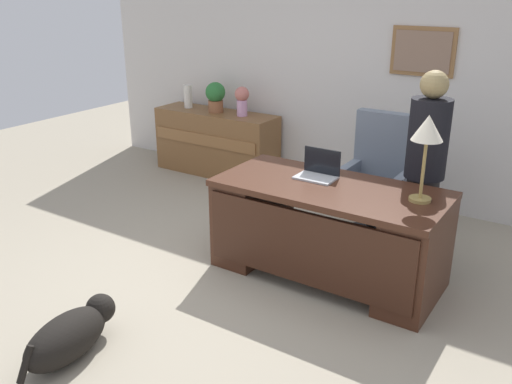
{
  "coord_description": "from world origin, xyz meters",
  "views": [
    {
      "loc": [
        2.32,
        -3.0,
        2.25
      ],
      "look_at": [
        0.16,
        0.3,
        0.75
      ],
      "focal_mm": 38.53,
      "sensor_mm": 36.0,
      "label": 1
    }
  ],
  "objects_px": {
    "desk": "(327,229)",
    "armchair": "(378,184)",
    "laptop": "(319,170)",
    "vase_empty": "(188,96)",
    "potted_plant": "(215,96)",
    "desk_lamp": "(427,134)",
    "credenza": "(217,143)",
    "person_standing": "(425,170)",
    "dog_lying": "(70,335)",
    "vase_with_flowers": "(242,99)"
  },
  "relations": [
    {
      "from": "laptop",
      "to": "dog_lying",
      "type": "bearing_deg",
      "value": -110.04
    },
    {
      "from": "credenza",
      "to": "person_standing",
      "type": "distance_m",
      "value": 3.06
    },
    {
      "from": "desk",
      "to": "laptop",
      "type": "height_order",
      "value": "laptop"
    },
    {
      "from": "potted_plant",
      "to": "credenza",
      "type": "bearing_deg",
      "value": -135.73
    },
    {
      "from": "laptop",
      "to": "desk_lamp",
      "type": "relative_size",
      "value": 0.51
    },
    {
      "from": "vase_empty",
      "to": "potted_plant",
      "type": "distance_m",
      "value": 0.44
    },
    {
      "from": "person_standing",
      "to": "desk_lamp",
      "type": "bearing_deg",
      "value": -75.72
    },
    {
      "from": "potted_plant",
      "to": "vase_empty",
      "type": "bearing_deg",
      "value": 180.0
    },
    {
      "from": "laptop",
      "to": "vase_empty",
      "type": "distance_m",
      "value": 2.95
    },
    {
      "from": "desk",
      "to": "armchair",
      "type": "bearing_deg",
      "value": 87.82
    },
    {
      "from": "desk",
      "to": "credenza",
      "type": "height_order",
      "value": "credenza"
    },
    {
      "from": "vase_with_flowers",
      "to": "potted_plant",
      "type": "xyz_separation_m",
      "value": [
        -0.39,
        0.0,
        0.0
      ]
    },
    {
      "from": "armchair",
      "to": "person_standing",
      "type": "relative_size",
      "value": 0.7
    },
    {
      "from": "armchair",
      "to": "vase_empty",
      "type": "bearing_deg",
      "value": 167.22
    },
    {
      "from": "credenza",
      "to": "desk_lamp",
      "type": "bearing_deg",
      "value": -26.75
    },
    {
      "from": "desk",
      "to": "credenza",
      "type": "distance_m",
      "value": 2.82
    },
    {
      "from": "laptop",
      "to": "person_standing",
      "type": "bearing_deg",
      "value": 32.08
    },
    {
      "from": "dog_lying",
      "to": "potted_plant",
      "type": "height_order",
      "value": "potted_plant"
    },
    {
      "from": "armchair",
      "to": "dog_lying",
      "type": "relative_size",
      "value": 1.44
    },
    {
      "from": "person_standing",
      "to": "laptop",
      "type": "bearing_deg",
      "value": -147.92
    },
    {
      "from": "person_standing",
      "to": "armchair",
      "type": "bearing_deg",
      "value": 144.38
    },
    {
      "from": "dog_lying",
      "to": "desk_lamp",
      "type": "xyz_separation_m",
      "value": [
        1.58,
        1.92,
        1.12
      ]
    },
    {
      "from": "desk",
      "to": "laptop",
      "type": "xyz_separation_m",
      "value": [
        -0.17,
        0.16,
        0.41
      ]
    },
    {
      "from": "laptop",
      "to": "potted_plant",
      "type": "relative_size",
      "value": 0.89
    },
    {
      "from": "desk_lamp",
      "to": "credenza",
      "type": "bearing_deg",
      "value": 153.25
    },
    {
      "from": "vase_empty",
      "to": "potted_plant",
      "type": "xyz_separation_m",
      "value": [
        0.43,
        0.0,
        0.05
      ]
    },
    {
      "from": "person_standing",
      "to": "potted_plant",
      "type": "height_order",
      "value": "person_standing"
    },
    {
      "from": "desk",
      "to": "armchair",
      "type": "xyz_separation_m",
      "value": [
        0.04,
        0.98,
        0.08
      ]
    },
    {
      "from": "dog_lying",
      "to": "vase_empty",
      "type": "distance_m",
      "value": 3.97
    },
    {
      "from": "dog_lying",
      "to": "laptop",
      "type": "height_order",
      "value": "laptop"
    },
    {
      "from": "armchair",
      "to": "potted_plant",
      "type": "xyz_separation_m",
      "value": [
        -2.35,
        0.63,
        0.48
      ]
    },
    {
      "from": "person_standing",
      "to": "desk_lamp",
      "type": "height_order",
      "value": "person_standing"
    },
    {
      "from": "desk",
      "to": "potted_plant",
      "type": "distance_m",
      "value": 2.88
    },
    {
      "from": "dog_lying",
      "to": "desk_lamp",
      "type": "relative_size",
      "value": 1.27
    },
    {
      "from": "desk",
      "to": "vase_empty",
      "type": "relative_size",
      "value": 6.24
    },
    {
      "from": "laptop",
      "to": "desk_lamp",
      "type": "bearing_deg",
      "value": -4.11
    },
    {
      "from": "potted_plant",
      "to": "armchair",
      "type": "bearing_deg",
      "value": -15.03
    },
    {
      "from": "desk_lamp",
      "to": "person_standing",
      "type": "bearing_deg",
      "value": 104.28
    },
    {
      "from": "desk_lamp",
      "to": "vase_empty",
      "type": "distance_m",
      "value": 3.76
    },
    {
      "from": "credenza",
      "to": "person_standing",
      "type": "bearing_deg",
      "value": -19.17
    },
    {
      "from": "laptop",
      "to": "potted_plant",
      "type": "height_order",
      "value": "potted_plant"
    },
    {
      "from": "desk",
      "to": "vase_empty",
      "type": "distance_m",
      "value": 3.22
    },
    {
      "from": "dog_lying",
      "to": "credenza",
      "type": "bearing_deg",
      "value": 112.46
    },
    {
      "from": "person_standing",
      "to": "vase_with_flowers",
      "type": "height_order",
      "value": "person_standing"
    },
    {
      "from": "desk",
      "to": "potted_plant",
      "type": "height_order",
      "value": "potted_plant"
    },
    {
      "from": "dog_lying",
      "to": "desk_lamp",
      "type": "height_order",
      "value": "desk_lamp"
    },
    {
      "from": "credenza",
      "to": "potted_plant",
      "type": "distance_m",
      "value": 0.59
    },
    {
      "from": "desk",
      "to": "vase_with_flowers",
      "type": "height_order",
      "value": "vase_with_flowers"
    },
    {
      "from": "desk_lamp",
      "to": "vase_empty",
      "type": "height_order",
      "value": "desk_lamp"
    },
    {
      "from": "desk",
      "to": "person_standing",
      "type": "distance_m",
      "value": 0.93
    }
  ]
}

